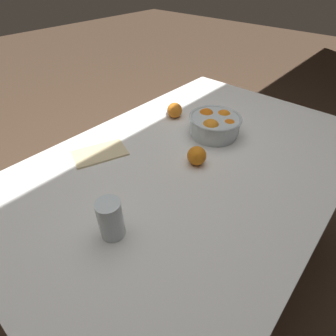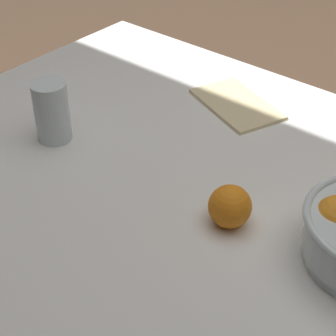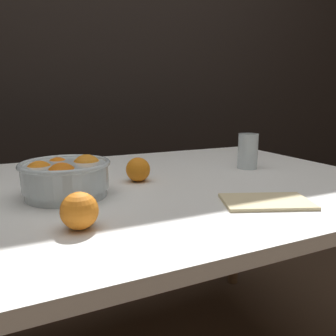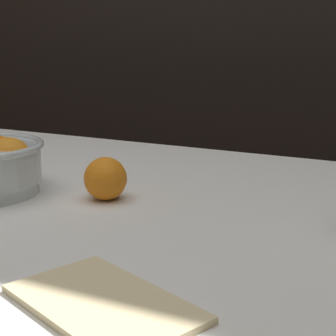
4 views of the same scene
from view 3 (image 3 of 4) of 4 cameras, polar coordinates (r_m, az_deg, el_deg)
back_wall at (r=1.82m, az=-16.12°, el=22.60°), size 8.00×0.05×2.60m
dining_table at (r=0.96m, az=-5.39°, el=-6.44°), size 1.46×0.96×0.71m
fruit_bowl at (r=0.85m, az=-17.45°, el=-1.39°), size 0.22×0.22×0.10m
juice_glass at (r=1.17m, az=13.72°, el=2.66°), size 0.07×0.07×0.12m
orange_loose_near_bowl at (r=0.96m, az=-5.24°, el=-0.27°), size 0.07×0.07×0.07m
orange_loose_front at (r=0.63m, az=-15.17°, el=-7.19°), size 0.07×0.07×0.07m
napkin at (r=0.80m, az=16.72°, el=-5.60°), size 0.23×0.19×0.01m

